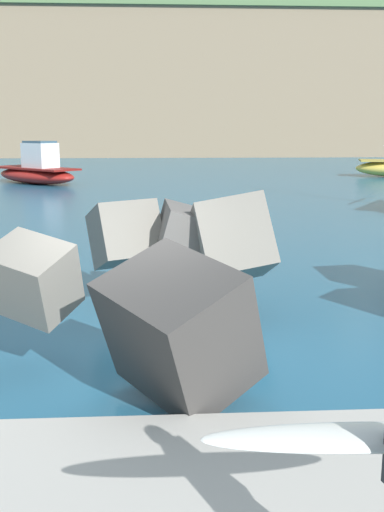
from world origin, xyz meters
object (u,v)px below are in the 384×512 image
station_building_annex (19,7)px  boat_near_left (37,171)px  station_building_east (9,0)px  station_building_central (28,8)px

station_building_annex → boat_near_left: bearing=-77.9°
station_building_east → station_building_annex: (0.32, 4.42, -0.06)m
station_building_central → station_building_east: station_building_central is taller
station_building_central → station_building_annex: station_building_central is taller
boat_near_left → station_building_east: bearing=103.5°
boat_near_left → station_building_annex: station_building_annex is taller
boat_near_left → station_building_central: (-10.78, 56.62, 18.84)m
station_building_central → station_building_annex: 4.28m
boat_near_left → station_building_central: size_ratio=0.95×
boat_near_left → station_building_annex: size_ratio=1.11×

